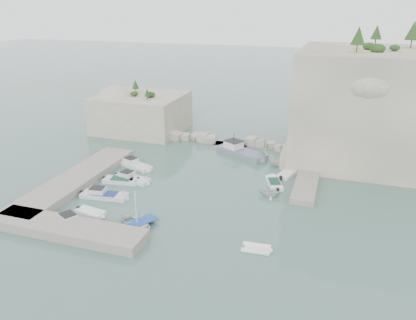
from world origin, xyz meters
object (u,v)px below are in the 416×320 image
(motorboat_a, at_px, (135,167))
(work_boat, at_px, (241,155))
(rowboat, at_px, (137,227))
(inflatable_dinghy, at_px, (256,250))
(motorboat_e, at_px, (91,215))
(tender_east_b, at_px, (274,185))
(motorboat_d, at_px, (105,197))
(motorboat_f, at_px, (72,227))
(tender_east_d, at_px, (281,167))
(tender_east_a, at_px, (270,196))
(motorboat_b, at_px, (132,181))
(motorboat_c, at_px, (121,182))
(tender_east_c, at_px, (288,174))

(motorboat_a, height_order, work_boat, work_boat)
(rowboat, relative_size, inflatable_dinghy, 1.62)
(motorboat_e, xyz_separation_m, tender_east_b, (19.29, 15.23, 0.00))
(work_boat, bearing_deg, motorboat_d, -93.20)
(motorboat_d, distance_m, motorboat_e, 4.61)
(motorboat_e, xyz_separation_m, rowboat, (6.58, -0.78, 0.00))
(motorboat_f, relative_size, tender_east_d, 1.63)
(inflatable_dinghy, height_order, tender_east_a, tender_east_a)
(tender_east_a, bearing_deg, inflatable_dinghy, 175.25)
(motorboat_d, bearing_deg, motorboat_f, -92.74)
(motorboat_e, relative_size, motorboat_f, 0.60)
(work_boat, bearing_deg, motorboat_f, -84.82)
(tender_east_a, xyz_separation_m, tender_east_b, (-0.03, 3.57, 0.00))
(motorboat_d, distance_m, tender_east_a, 21.44)
(work_boat, bearing_deg, rowboat, -73.17)
(motorboat_b, xyz_separation_m, rowboat, (6.66, -11.08, 0.00))
(motorboat_b, height_order, tender_east_b, motorboat_b)
(inflatable_dinghy, bearing_deg, tender_east_b, 89.59)
(motorboat_d, bearing_deg, motorboat_a, 89.31)
(motorboat_e, height_order, tender_east_a, tender_east_a)
(motorboat_b, bearing_deg, tender_east_a, 12.97)
(rowboat, distance_m, tender_east_a, 17.80)
(motorboat_c, bearing_deg, tender_east_b, 7.89)
(tender_east_a, distance_m, tender_east_d, 10.61)
(motorboat_a, bearing_deg, tender_east_d, 39.01)
(tender_east_a, bearing_deg, tender_east_c, -18.39)
(motorboat_b, bearing_deg, motorboat_f, -82.05)
(motorboat_b, relative_size, motorboat_d, 0.89)
(inflatable_dinghy, bearing_deg, tender_east_c, 85.10)
(motorboat_d, xyz_separation_m, tender_east_d, (20.00, 17.74, 0.00))
(rowboat, xyz_separation_m, tender_east_b, (12.70, 16.01, 0.00))
(tender_east_b, relative_size, tender_east_c, 0.92)
(rowboat, bearing_deg, tender_east_c, -3.20)
(motorboat_b, relative_size, tender_east_b, 1.21)
(motorboat_f, bearing_deg, inflatable_dinghy, 33.25)
(motorboat_a, xyz_separation_m, work_boat, (14.24, 10.23, 0.00))
(inflatable_dinghy, bearing_deg, motorboat_c, 150.20)
(motorboat_e, bearing_deg, motorboat_b, 98.51)
(tender_east_a, bearing_deg, motorboat_b, 85.16)
(tender_east_a, relative_size, tender_east_b, 0.59)
(motorboat_d, relative_size, work_boat, 0.67)
(tender_east_d, bearing_deg, tender_east_c, -138.36)
(work_boat, bearing_deg, inflatable_dinghy, -44.17)
(motorboat_b, height_order, motorboat_f, same)
(motorboat_c, relative_size, work_boat, 0.54)
(motorboat_a, relative_size, rowboat, 1.29)
(motorboat_b, bearing_deg, motorboat_e, -80.59)
(motorboat_a, height_order, rowboat, motorboat_a)
(motorboat_a, height_order, inflatable_dinghy, motorboat_a)
(motorboat_f, bearing_deg, tender_east_d, 80.24)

